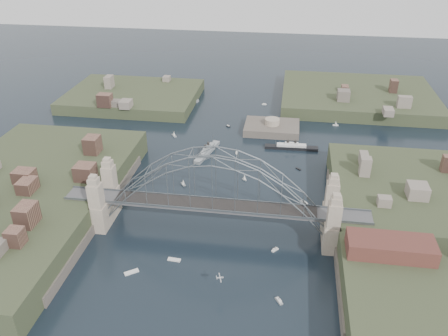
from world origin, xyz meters
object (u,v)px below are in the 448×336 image
fort_island (272,132)px  ocean_liner (291,147)px  naval_cruiser_far (189,104)px  bridge (214,192)px  wharf_shed (391,247)px  naval_cruiser_near (207,152)px

fort_island → ocean_liner: fort_island is taller
ocean_liner → naval_cruiser_far: bearing=141.4°
bridge → naval_cruiser_far: bridge is taller
bridge → naval_cruiser_far: size_ratio=6.06×
wharf_shed → naval_cruiser_far: size_ratio=1.44×
bridge → wharf_shed: size_ratio=4.20×
fort_island → wharf_shed: size_ratio=1.10×
wharf_shed → naval_cruiser_far: bearing=123.8°
wharf_shed → naval_cruiser_near: bearing=132.3°
naval_cruiser_near → ocean_liner: bearing=15.6°
fort_island → naval_cruiser_near: 32.93m
fort_island → ocean_liner: size_ratio=1.10×
naval_cruiser_near → fort_island: bearing=46.7°
naval_cruiser_far → ocean_liner: (47.78, -38.16, 0.02)m
naval_cruiser_near → naval_cruiser_far: bearing=109.9°
bridge → ocean_liner: size_ratio=4.19×
fort_island → bridge: bearing=-99.7°
bridge → ocean_liner: (20.27, 54.66, -11.56)m
bridge → fort_island: (12.00, 70.00, -12.66)m
bridge → fort_island: bridge is taller
naval_cruiser_near → bridge: bearing=-77.1°
naval_cruiser_far → naval_cruiser_near: bearing=-70.1°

